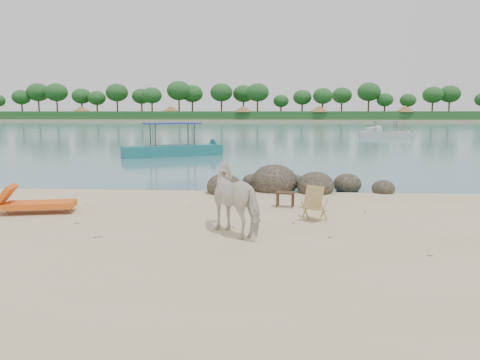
{
  "coord_description": "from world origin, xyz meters",
  "views": [
    {
      "loc": [
        1.23,
        -9.87,
        2.72
      ],
      "look_at": [
        0.38,
        2.0,
        1.0
      ],
      "focal_mm": 35.0,
      "sensor_mm": 36.0,
      "label": 1
    }
  ],
  "objects_px": {
    "boulders": "(286,185)",
    "cow": "(239,200)",
    "deck_chair": "(314,205)",
    "lounge_chair": "(40,202)",
    "boat_near": "(172,128)",
    "side_table": "(285,201)"
  },
  "relations": [
    {
      "from": "boulders",
      "to": "cow",
      "type": "xyz_separation_m",
      "value": [
        -1.2,
        -5.94,
        0.56
      ]
    },
    {
      "from": "boulders",
      "to": "deck_chair",
      "type": "distance_m",
      "value": 4.66
    },
    {
      "from": "lounge_chair",
      "to": "cow",
      "type": "bearing_deg",
      "value": -30.22
    },
    {
      "from": "boat_near",
      "to": "cow",
      "type": "bearing_deg",
      "value": -101.65
    },
    {
      "from": "cow",
      "to": "deck_chair",
      "type": "height_order",
      "value": "cow"
    },
    {
      "from": "deck_chair",
      "to": "boat_near",
      "type": "xyz_separation_m",
      "value": [
        -7.48,
        17.99,
        1.29
      ]
    },
    {
      "from": "cow",
      "to": "deck_chair",
      "type": "bearing_deg",
      "value": 175.63
    },
    {
      "from": "boulders",
      "to": "cow",
      "type": "bearing_deg",
      "value": -101.37
    },
    {
      "from": "cow",
      "to": "lounge_chair",
      "type": "distance_m",
      "value": 5.81
    },
    {
      "from": "side_table",
      "to": "boat_near",
      "type": "height_order",
      "value": "boat_near"
    },
    {
      "from": "side_table",
      "to": "lounge_chair",
      "type": "height_order",
      "value": "lounge_chair"
    },
    {
      "from": "cow",
      "to": "side_table",
      "type": "xyz_separation_m",
      "value": [
        1.1,
        2.97,
        -0.57
      ]
    },
    {
      "from": "lounge_chair",
      "to": "boat_near",
      "type": "height_order",
      "value": "boat_near"
    },
    {
      "from": "side_table",
      "to": "boat_near",
      "type": "xyz_separation_m",
      "value": [
        -6.8,
        16.35,
        1.5
      ]
    },
    {
      "from": "deck_chair",
      "to": "boat_near",
      "type": "distance_m",
      "value": 19.53
    },
    {
      "from": "cow",
      "to": "lounge_chair",
      "type": "relative_size",
      "value": 0.83
    },
    {
      "from": "boulders",
      "to": "deck_chair",
      "type": "relative_size",
      "value": 7.48
    },
    {
      "from": "cow",
      "to": "boat_near",
      "type": "height_order",
      "value": "boat_near"
    },
    {
      "from": "boulders",
      "to": "cow",
      "type": "distance_m",
      "value": 6.09
    },
    {
      "from": "side_table",
      "to": "boat_near",
      "type": "bearing_deg",
      "value": 123.63
    },
    {
      "from": "boat_near",
      "to": "deck_chair",
      "type": "bearing_deg",
      "value": -95.49
    },
    {
      "from": "cow",
      "to": "side_table",
      "type": "distance_m",
      "value": 3.22
    }
  ]
}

